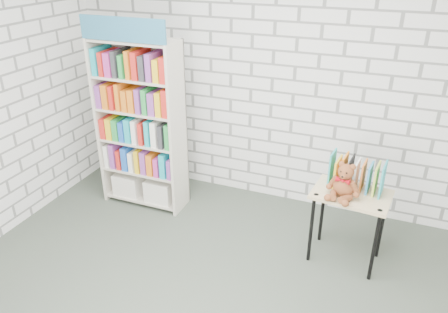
% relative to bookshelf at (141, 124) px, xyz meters
% --- Properties ---
extents(ground, '(4.50, 4.50, 0.00)m').
position_rel_bookshelf_xyz_m(ground, '(1.24, -1.36, -0.94)').
color(ground, '#3E473C').
rests_on(ground, ground).
extents(room_shell, '(4.52, 4.02, 2.81)m').
position_rel_bookshelf_xyz_m(room_shell, '(1.24, -1.36, 0.84)').
color(room_shell, silver).
rests_on(room_shell, ground).
extents(bookshelf, '(0.92, 0.36, 2.06)m').
position_rel_bookshelf_xyz_m(bookshelf, '(0.00, 0.00, 0.00)').
color(bookshelf, beige).
rests_on(bookshelf, ground).
extents(display_table, '(0.70, 0.52, 0.71)m').
position_rel_bookshelf_xyz_m(display_table, '(2.24, -0.22, -0.33)').
color(display_table, tan).
rests_on(display_table, ground).
extents(table_books, '(0.48, 0.25, 0.27)m').
position_rel_bookshelf_xyz_m(table_books, '(2.25, -0.11, -0.10)').
color(table_books, teal).
rests_on(table_books, display_table).
extents(teddy_bear, '(0.29, 0.28, 0.32)m').
position_rel_bookshelf_xyz_m(teddy_bear, '(2.17, -0.31, -0.11)').
color(teddy_bear, brown).
rests_on(teddy_bear, display_table).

